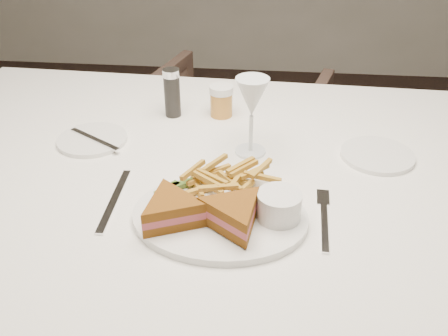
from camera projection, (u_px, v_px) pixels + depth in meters
name	position (u px, v px, depth m)	size (l,w,h in m)	color
table	(226.00, 302.00, 1.23)	(1.56, 1.04, 0.75)	white
chair_far	(228.00, 148.00, 1.95)	(0.66, 0.62, 0.68)	#4C372E
table_setting	(224.00, 174.00, 0.97)	(0.81, 0.63, 0.18)	white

